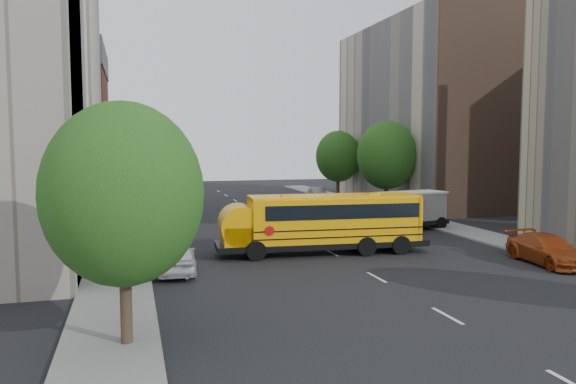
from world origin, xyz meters
name	(u,v)px	position (x,y,z in m)	size (l,w,h in m)	color
ground	(320,247)	(0.00, 0.00, 0.00)	(120.00, 120.00, 0.00)	black
sidewalk_left	(120,241)	(-11.50, 5.00, 0.06)	(3.00, 80.00, 0.12)	slate
sidewalk_right	(445,226)	(11.50, 5.00, 0.06)	(3.00, 80.00, 0.12)	slate
lane_markings	(277,223)	(0.00, 10.00, 0.01)	(0.15, 64.00, 0.01)	silver
building_left_cream	(3,79)	(-18.00, 6.00, 10.00)	(10.00, 26.00, 20.00)	beige
building_left_redbrick	(53,140)	(-18.00, 28.00, 6.50)	(10.00, 15.00, 13.00)	maroon
building_right_far	(424,115)	(18.00, 20.00, 9.00)	(10.00, 22.00, 18.00)	beige
building_right_sidewall	(492,108)	(18.00, 9.00, 9.00)	(10.10, 0.30, 18.00)	brown
street_tree_0	(123,194)	(-11.00, -14.00, 4.64)	(4.80, 4.80, 7.41)	#38281C
street_tree_1	(126,169)	(-11.00, -4.00, 4.95)	(5.12, 5.12, 7.90)	#38281C
street_tree_2	(127,160)	(-11.00, 14.00, 4.83)	(4.99, 4.99, 7.71)	#38281C
street_tree_4	(387,155)	(11.00, 14.00, 5.08)	(5.25, 5.25, 8.10)	#38281C
street_tree_5	(338,156)	(11.00, 26.00, 4.70)	(4.86, 4.86, 7.51)	#38281C
school_bus	(320,220)	(-0.67, -1.94, 1.86)	(11.99, 3.58, 3.34)	black
safari_truck	(406,210)	(8.01, 4.44, 1.43)	(6.64, 3.57, 2.70)	black
parked_car_0	(176,256)	(-8.80, -4.56, 0.79)	(1.88, 4.66, 1.59)	silver
parked_car_1	(162,225)	(-8.80, 6.81, 0.66)	(1.39, 3.99, 1.31)	silver
parked_car_2	(145,205)	(-9.60, 19.81, 0.70)	(2.33, 5.06, 1.41)	black
parked_car_3	(547,249)	(9.60, -7.69, 0.75)	(2.09, 5.14, 1.49)	#9C3D13
parked_car_4	(371,206)	(9.12, 12.90, 0.75)	(1.78, 4.42, 1.50)	#39355C
parked_car_5	(318,194)	(8.80, 26.32, 0.66)	(1.41, 4.03, 1.33)	gray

